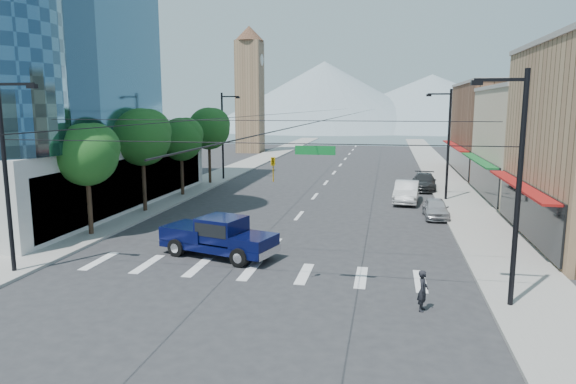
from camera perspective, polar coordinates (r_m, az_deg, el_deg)
name	(u,v)px	position (r m, az deg, el deg)	size (l,w,h in m)	color
ground	(245,281)	(23.11, -4.75, -9.87)	(160.00, 160.00, 0.00)	#28282B
sidewalk_left	(239,168)	(64.01, -5.43, 2.70)	(4.00, 120.00, 0.15)	gray
sidewalk_right	(440,172)	(61.73, 16.50, 2.09)	(4.00, 120.00, 0.15)	gray
shop_mid	(564,146)	(47.20, 28.32, 4.56)	(12.00, 14.00, 9.00)	tan
shop_far	(517,130)	(62.61, 24.06, 6.29)	(12.00, 18.00, 10.00)	brown
clock_tower	(250,87)	(86.00, -4.27, 11.51)	(4.80, 4.80, 20.40)	#8C6B4C
mountain_left	(324,96)	(172.28, 4.05, 10.65)	(80.00, 80.00, 22.00)	gray
mountain_right	(431,102)	(181.51, 15.63, 9.63)	(90.00, 90.00, 18.00)	gray
tree_near	(89,152)	(32.10, -21.22, 4.12)	(3.65, 3.64, 6.71)	black
tree_midnear	(144,135)	(38.15, -15.69, 6.08)	(4.09, 4.09, 7.52)	black
tree_midfar	(183,138)	(44.54, -11.62, 5.91)	(3.65, 3.64, 6.71)	black
tree_far	(210,127)	(51.04, -8.62, 7.12)	(4.09, 4.09, 7.52)	black
signal_rig	(242,181)	(21.00, -5.15, 1.22)	(21.80, 0.20, 9.00)	black
lamp_pole_nw	(224,133)	(53.68, -7.15, 6.57)	(2.00, 0.25, 9.00)	black
lamp_pole_ne	(447,140)	(43.30, 17.25, 5.51)	(2.00, 0.25, 9.00)	black
pickup_truck	(218,236)	(26.70, -7.77, -4.82)	(6.50, 3.82, 2.08)	#070C3A
pedestrian	(423,291)	(20.34, 14.75, -10.55)	(0.58, 0.38, 1.58)	black
parked_car_near	(436,208)	(36.90, 16.09, -1.74)	(1.61, 4.01, 1.37)	#B0AFB5
parked_car_mid	(406,192)	(42.20, 13.02, 0.02)	(1.82, 5.21, 1.72)	silver
parked_car_far	(424,182)	(48.83, 14.88, 1.10)	(2.13, 5.25, 1.52)	#292A2C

